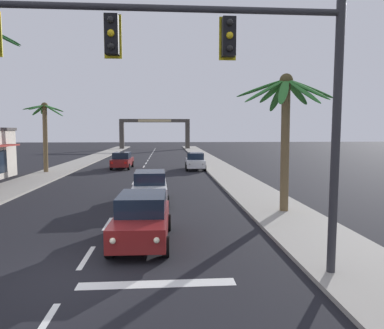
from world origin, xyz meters
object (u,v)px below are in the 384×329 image
(palm_right_second, at_px, (286,113))
(town_gateway_arch, at_px, (155,130))
(sedan_third_in_queue, at_px, (150,187))
(sedan_oncoming_far, at_px, (122,160))
(sedan_lead_at_stop_bar, at_px, (142,218))
(traffic_signal_mast, at_px, (190,65))
(sedan_parked_nearest_kerb, at_px, (195,161))
(palm_left_third, at_px, (45,124))

(palm_right_second, height_order, town_gateway_arch, palm_right_second)
(sedan_third_in_queue, xyz_separation_m, sedan_oncoming_far, (-3.63, 17.23, 0.00))
(sedan_oncoming_far, bearing_deg, sedan_lead_at_stop_bar, -81.29)
(sedan_lead_at_stop_bar, xyz_separation_m, sedan_third_in_queue, (-0.05, 6.82, 0.00))
(sedan_oncoming_far, bearing_deg, traffic_signal_mast, -79.39)
(traffic_signal_mast, xyz_separation_m, town_gateway_arch, (-3.04, 65.36, -1.33))
(sedan_lead_at_stop_bar, relative_size, palm_right_second, 0.70)
(sedan_parked_nearest_kerb, height_order, town_gateway_arch, town_gateway_arch)
(sedan_third_in_queue, height_order, sedan_parked_nearest_kerb, same)
(traffic_signal_mast, bearing_deg, sedan_oncoming_far, 100.61)
(traffic_signal_mast, relative_size, palm_right_second, 1.78)
(traffic_signal_mast, height_order, sedan_third_in_queue, traffic_signal_mast)
(traffic_signal_mast, relative_size, sedan_oncoming_far, 2.55)
(town_gateway_arch, bearing_deg, sedan_parked_nearest_kerb, -82.36)
(sedan_oncoming_far, xyz_separation_m, sedan_parked_nearest_kerb, (7.38, -1.48, 0.00))
(palm_left_third, relative_size, town_gateway_arch, 0.44)
(traffic_signal_mast, distance_m, town_gateway_arch, 65.44)
(town_gateway_arch, bearing_deg, sedan_oncoming_far, -93.13)
(sedan_lead_at_stop_bar, bearing_deg, palm_left_third, 116.15)
(sedan_oncoming_far, height_order, palm_right_second, palm_right_second)
(sedan_parked_nearest_kerb, bearing_deg, sedan_oncoming_far, 168.65)
(sedan_oncoming_far, xyz_separation_m, palm_left_third, (-6.37, -3.57, 3.59))
(sedan_third_in_queue, bearing_deg, palm_right_second, -25.49)
(sedan_third_in_queue, height_order, town_gateway_arch, town_gateway_arch)
(sedan_lead_at_stop_bar, height_order, sedan_third_in_queue, same)
(sedan_parked_nearest_kerb, relative_size, palm_left_third, 0.70)
(sedan_lead_at_stop_bar, relative_size, sedan_oncoming_far, 1.00)
(sedan_lead_at_stop_bar, distance_m, palm_right_second, 8.29)
(town_gateway_arch, bearing_deg, sedan_third_in_queue, -88.39)
(palm_right_second, bearing_deg, sedan_parked_nearest_kerb, 97.92)
(sedan_parked_nearest_kerb, bearing_deg, town_gateway_arch, 97.64)
(sedan_third_in_queue, distance_m, sedan_oncoming_far, 17.61)
(sedan_oncoming_far, bearing_deg, town_gateway_arch, 86.87)
(sedan_lead_at_stop_bar, distance_m, sedan_parked_nearest_kerb, 22.87)
(traffic_signal_mast, relative_size, sedan_third_in_queue, 2.56)
(sedan_lead_at_stop_bar, height_order, palm_right_second, palm_right_second)
(sedan_third_in_queue, xyz_separation_m, sedan_parked_nearest_kerb, (3.74, 15.75, 0.00))
(traffic_signal_mast, relative_size, palm_left_third, 1.79)
(sedan_third_in_queue, relative_size, palm_right_second, 0.70)
(sedan_oncoming_far, bearing_deg, sedan_third_in_queue, -78.09)
(sedan_lead_at_stop_bar, distance_m, sedan_third_in_queue, 6.82)
(sedan_lead_at_stop_bar, xyz_separation_m, town_gateway_arch, (-1.61, 62.06, 3.27))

